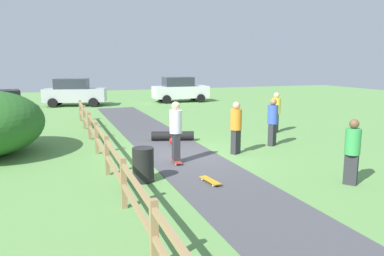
{
  "coord_description": "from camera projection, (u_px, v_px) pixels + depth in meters",
  "views": [
    {
      "loc": [
        -3.9,
        -11.62,
        3.1
      ],
      "look_at": [
        0.22,
        -0.4,
        1.0
      ],
      "focal_mm": 35.52,
      "sensor_mm": 36.0,
      "label": 1
    }
  ],
  "objects": [
    {
      "name": "ground_plane",
      "position": [
        182.0,
        156.0,
        12.6
      ],
      "size": [
        60.0,
        60.0,
        0.0
      ],
      "primitive_type": "plane",
      "color": "#60934C"
    },
    {
      "name": "asphalt_path",
      "position": [
        182.0,
        156.0,
        12.6
      ],
      "size": [
        2.4,
        28.0,
        0.02
      ],
      "primitive_type": "cube",
      "color": "#47474C",
      "rests_on": "ground_plane"
    },
    {
      "name": "wooden_fence",
      "position": [
        101.0,
        142.0,
        11.6
      ],
      "size": [
        0.12,
        18.12,
        1.1
      ],
      "color": "#997A51",
      "rests_on": "ground_plane"
    },
    {
      "name": "trash_bin",
      "position": [
        143.0,
        165.0,
        9.88
      ],
      "size": [
        0.56,
        0.56,
        0.9
      ],
      "primitive_type": "cylinder",
      "color": "black",
      "rests_on": "ground_plane"
    },
    {
      "name": "skater_riding",
      "position": [
        176.0,
        129.0,
        11.52
      ],
      "size": [
        0.41,
        0.81,
        1.89
      ],
      "color": "#B23326",
      "rests_on": "asphalt_path"
    },
    {
      "name": "skater_fallen",
      "position": [
        173.0,
        136.0,
        14.91
      ],
      "size": [
        1.7,
        1.46,
        0.36
      ],
      "color": "black",
      "rests_on": "asphalt_path"
    },
    {
      "name": "skateboard_loose",
      "position": [
        210.0,
        180.0,
        9.74
      ],
      "size": [
        0.31,
        0.82,
        0.08
      ],
      "color": "#BF8C19",
      "rests_on": "asphalt_path"
    },
    {
      "name": "bystander_blue",
      "position": [
        273.0,
        120.0,
        14.0
      ],
      "size": [
        0.53,
        0.53,
        1.77
      ],
      "color": "#2D2D33",
      "rests_on": "ground_plane"
    },
    {
      "name": "bystander_orange",
      "position": [
        236.0,
        125.0,
        12.75
      ],
      "size": [
        0.52,
        0.52,
        1.78
      ],
      "color": "#2D2D33",
      "rests_on": "ground_plane"
    },
    {
      "name": "bystander_green",
      "position": [
        352.0,
        149.0,
        9.55
      ],
      "size": [
        0.53,
        0.53,
        1.69
      ],
      "color": "#2D2D33",
      "rests_on": "ground_plane"
    },
    {
      "name": "bystander_yellow",
      "position": [
        276.0,
        110.0,
        16.65
      ],
      "size": [
        0.54,
        0.54,
        1.77
      ],
      "color": "#2D2D33",
      "rests_on": "ground_plane"
    },
    {
      "name": "parked_car_silver",
      "position": [
        74.0,
        92.0,
        26.63
      ],
      "size": [
        4.49,
        2.75,
        1.92
      ],
      "color": "#B7B7BC",
      "rests_on": "ground_plane"
    },
    {
      "name": "parked_car_white",
      "position": [
        180.0,
        89.0,
        29.27
      ],
      "size": [
        4.24,
        2.08,
        1.92
      ],
      "color": "silver",
      "rests_on": "ground_plane"
    }
  ]
}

